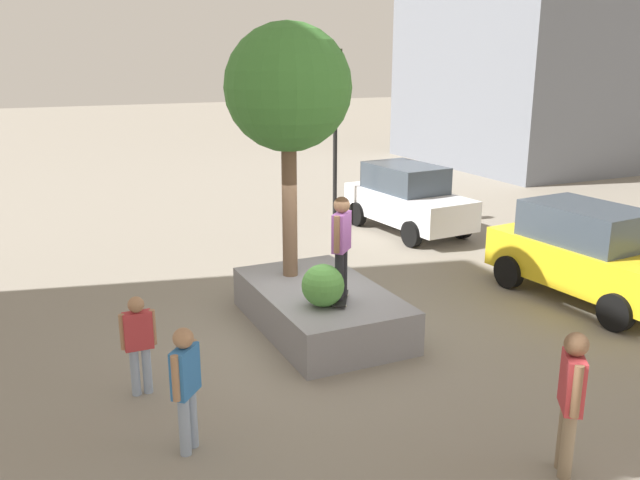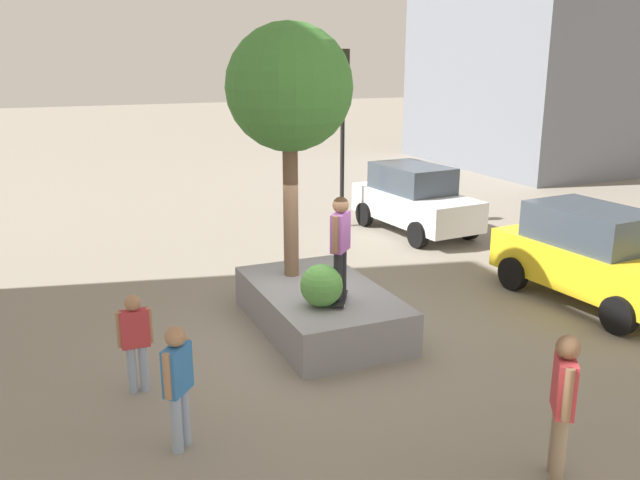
# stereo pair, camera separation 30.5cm
# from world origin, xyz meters

# --- Properties ---
(ground_plane) EXTENTS (120.00, 120.00, 0.00)m
(ground_plane) POSITION_xyz_m (0.00, 0.00, 0.00)
(ground_plane) COLOR gray
(planter_ledge) EXTENTS (3.60, 2.10, 0.75)m
(planter_ledge) POSITION_xyz_m (-0.23, 0.18, 0.38)
(planter_ledge) COLOR gray
(planter_ledge) RESTS_ON ground
(plaza_tree) EXTENTS (2.27, 2.27, 4.61)m
(plaza_tree) POSITION_xyz_m (-1.16, -0.01, 4.19)
(plaza_tree) COLOR brown
(plaza_tree) RESTS_ON planter_ledge
(boxwood_shrub) EXTENTS (0.71, 0.71, 0.71)m
(boxwood_shrub) POSITION_xyz_m (0.56, -0.13, 1.11)
(boxwood_shrub) COLOR #4C8C3D
(boxwood_shrub) RESTS_ON planter_ledge
(skateboard) EXTENTS (0.80, 0.59, 0.07)m
(skateboard) POSITION_xyz_m (0.51, 0.23, 0.81)
(skateboard) COLOR black
(skateboard) RESTS_ON planter_ledge
(skateboarder) EXTENTS (0.47, 0.47, 1.74)m
(skateboarder) POSITION_xyz_m (0.51, 0.23, 1.83)
(skateboarder) COLOR black
(skateboarder) RESTS_ON skateboard
(police_car) EXTENTS (4.15, 2.16, 1.87)m
(police_car) POSITION_xyz_m (-5.44, 5.27, 0.95)
(police_car) COLOR white
(police_car) RESTS_ON ground
(taxi_cab) EXTENTS (4.22, 2.18, 1.91)m
(taxi_cab) POSITION_xyz_m (0.68, 5.67, 0.97)
(taxi_cab) COLOR gold
(taxi_cab) RESTS_ON ground
(traffic_light_median) EXTENTS (0.37, 0.35, 4.95)m
(traffic_light_median) POSITION_xyz_m (-6.85, 3.70, 3.35)
(traffic_light_median) COLOR black
(traffic_light_median) RESTS_ON ground
(pedestrian_crossing) EXTENTS (0.52, 0.44, 1.79)m
(pedestrian_crossing) POSITION_xyz_m (4.92, 0.96, 1.03)
(pedestrian_crossing) COLOR #847056
(pedestrian_crossing) RESTS_ON ground
(passerby_with_bag) EXTENTS (0.45, 0.43, 1.65)m
(passerby_with_bag) POSITION_xyz_m (2.61, -2.94, 0.95)
(passerby_with_bag) COLOR #8C9EB7
(passerby_with_bag) RESTS_ON ground
(bystander_watching) EXTENTS (0.23, 0.51, 1.50)m
(bystander_watching) POSITION_xyz_m (0.90, -3.20, 0.87)
(bystander_watching) COLOR #8C9EB7
(bystander_watching) RESTS_ON ground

